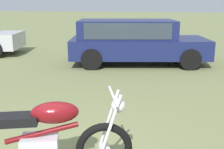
% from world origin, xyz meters
% --- Properties ---
extents(motorcycle_maroon, '(2.03, 1.01, 1.02)m').
position_xyz_m(motorcycle_maroon, '(0.03, 0.13, 0.48)').
color(motorcycle_maroon, black).
rests_on(motorcycle_maroon, ground).
extents(car_navy, '(4.65, 2.76, 1.43)m').
position_xyz_m(car_navy, '(-0.00, 6.66, 0.84)').
color(car_navy, '#161E4C').
rests_on(car_navy, ground).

